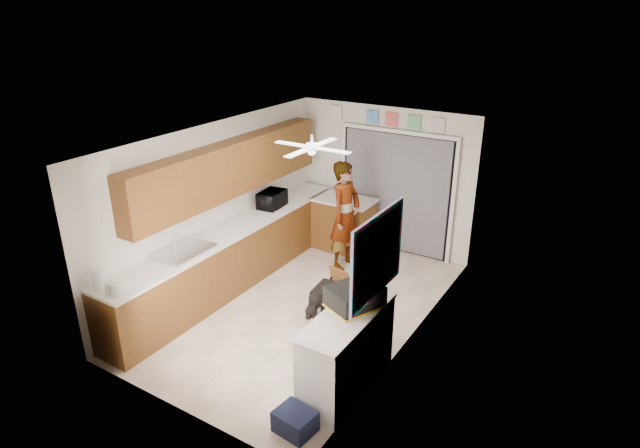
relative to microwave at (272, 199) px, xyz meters
The scene contains 39 objects.
floor 1.99m from the microwave, 37.81° to the right, with size 5.00×5.00×0.00m, color beige.
ceiling 2.20m from the microwave, 37.81° to the right, with size 5.00×5.00×0.00m, color white.
wall_back 1.99m from the microwave, 48.14° to the left, with size 3.20×3.20×0.00m, color silver.
wall_front 3.77m from the microwave, 69.45° to the right, with size 3.20×3.20×0.00m, color silver.
wall_left 1.08m from the microwave, 105.21° to the right, with size 5.00×5.00×0.00m, color silver.
wall_right 3.10m from the microwave, 19.34° to the right, with size 5.00×5.00×0.00m, color silver.
left_base_cabinets 1.20m from the microwave, 88.81° to the right, with size 0.60×4.80×0.90m, color brown.
left_countertop 1.04m from the microwave, 88.25° to the right, with size 0.62×4.80×0.04m, color white.
upper_cabinets 1.10m from the microwave, 98.18° to the right, with size 0.32×4.00×0.80m, color brown.
sink_basin 2.03m from the microwave, 89.11° to the right, with size 0.50×0.76×0.06m, color silver.
faucet 2.03m from the microwave, 94.48° to the right, with size 0.03×0.03×0.22m, color silver.
peninsula_base 1.42m from the microwave, 49.88° to the left, with size 1.00×0.60×0.90m, color brown.
peninsula_top 1.28m from the microwave, 49.88° to the left, with size 1.04×0.64×0.04m, color white.
back_opening_recess 2.13m from the microwave, 42.60° to the left, with size 2.00×0.06×2.10m, color black.
curtain_panel 2.11m from the microwave, 41.80° to the left, with size 1.90×0.03×2.05m, color slate.
door_trim_left 1.52m from the microwave, 68.71° to the left, with size 0.06×0.04×2.10m, color white.
door_trim_right 2.95m from the microwave, 28.63° to the left, with size 0.06×0.04×2.10m, color white.
door_trim_head 2.36m from the microwave, 42.00° to the left, with size 2.10×0.04×0.06m, color white.
header_frame_1 2.18m from the microwave, 53.44° to the left, with size 0.22×0.02×0.22m, color #4F97D3.
header_frame_2 2.37m from the microwave, 45.47° to the left, with size 0.22×0.02×0.22m, color #D3554F.
header_frame_3 2.63m from the microwave, 38.42° to the left, with size 0.22×0.02×0.22m, color #69B87A.
header_frame_4 2.92m from the microwave, 33.04° to the left, with size 0.22×0.02×0.22m, color beige.
route66_sign 1.93m from the microwave, 75.59° to the left, with size 0.22×0.02×0.26m, color silver.
right_counter_base 3.53m from the microwave, 39.79° to the right, with size 0.50×1.40×0.90m, color white.
right_counter_top 3.47m from the microwave, 39.90° to the right, with size 0.54×1.44×0.04m, color white.
abstract_painting 3.58m from the microwave, 34.92° to the right, with size 0.03×1.15×0.95m, color #DD5199.
ceiling_fan 1.99m from the microwave, 31.99° to the right, with size 1.14×1.14×0.24m, color white.
microwave is the anchor object (origin of this frame).
jar_a 3.28m from the microwave, 86.89° to the right, with size 0.11×0.11×0.16m, color silver.
jar_b 3.28m from the microwave, 89.02° to the right, with size 0.09×0.09×0.14m, color silver.
paper_towel_roll 3.28m from the microwave, 92.33° to the right, with size 0.12×0.12×0.26m, color white.
suitcase 3.32m from the microwave, 37.30° to the right, with size 0.43×0.58×0.25m, color black.
suitcase_rim 3.32m from the microwave, 37.30° to the right, with size 0.44×0.58×0.02m, color yellow.
suitcase_lid 3.16m from the microwave, 33.11° to the right, with size 0.42×0.03×0.50m, color black.
cardboard_box 3.30m from the microwave, 42.76° to the right, with size 0.40×0.30×0.25m, color #A77234.
navy_crate 4.16m from the microwave, 50.54° to the right, with size 0.39×0.33×0.24m, color #141A34.
cabinet_door_panel 1.95m from the microwave, 19.99° to the right, with size 0.36×0.03×0.53m, color brown.
man 1.25m from the microwave, 18.41° to the left, with size 0.66×0.43×1.80m, color white.
dog 2.12m from the microwave, 33.09° to the right, with size 0.27×0.63×0.49m, color black.
Camera 1 is at (3.72, -5.59, 4.12)m, focal length 30.00 mm.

